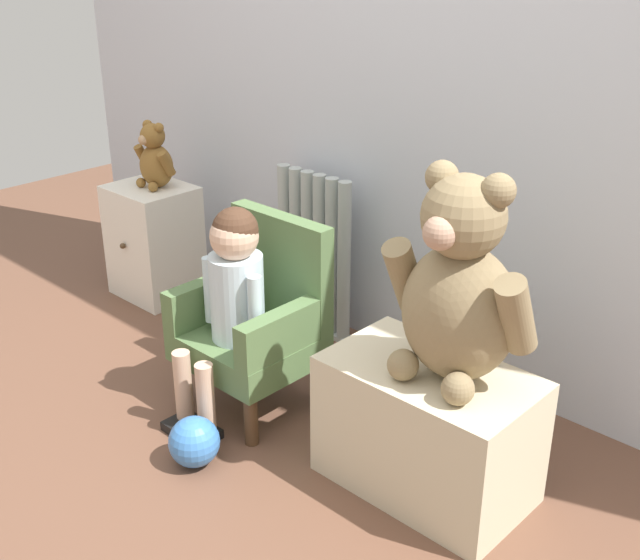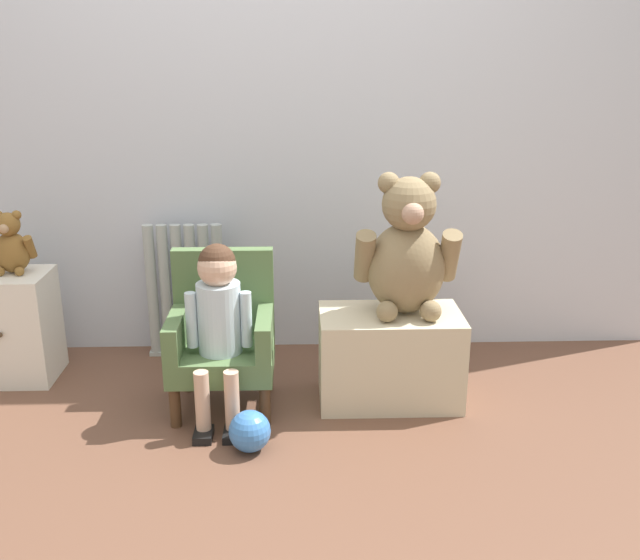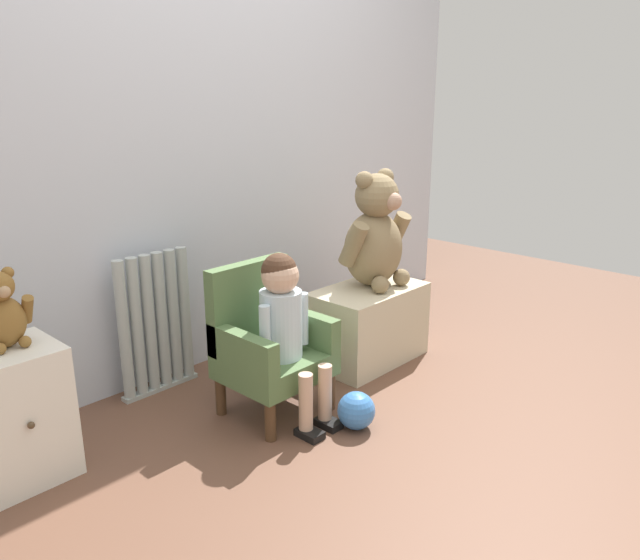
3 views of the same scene
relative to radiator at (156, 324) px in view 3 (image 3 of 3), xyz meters
The scene contains 10 objects.
ground_plane 1.14m from the radiator, 69.04° to the right, with size 6.00×6.00×0.00m, color brown.
back_wall 0.97m from the radiator, 17.73° to the left, with size 3.80×0.05×2.40m, color silver.
radiator is the anchor object (origin of this frame).
small_dresser 0.75m from the radiator, 162.55° to the right, with size 0.33×0.31×0.48m.
child_armchair 0.54m from the radiator, 65.97° to the right, with size 0.41×0.37×0.63m.
child_figure 0.65m from the radiator, 69.86° to the right, with size 0.25×0.35×0.70m.
low_bench 1.03m from the radiator, 28.31° to the right, with size 0.57×0.34×0.38m, color beige.
large_teddy_bear 1.11m from the radiator, 26.02° to the right, with size 0.41×0.29×0.57m.
small_teddy_bear 0.77m from the radiator, 163.62° to the right, with size 0.20×0.14×0.27m.
toy_ball 0.97m from the radiator, 68.43° to the right, with size 0.15×0.15×0.15m, color #3C7AC8.
Camera 3 is at (-1.78, -1.27, 1.30)m, focal length 35.00 mm.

